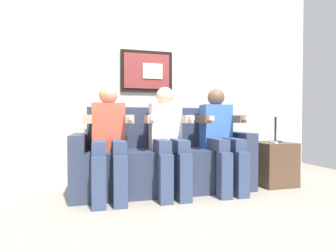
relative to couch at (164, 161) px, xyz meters
The scene contains 9 objects.
ground_plane 0.45m from the couch, 90.00° to the right, with size 5.58×5.58×0.00m, color #9E9384.
back_wall_assembly 1.08m from the couch, 90.43° to the left, with size 4.29×0.10×2.60m.
couch is the anchor object (origin of this frame).
person_on_left 0.68m from the couch, 164.11° to the right, with size 0.46×0.56×1.11m.
person_in_middle 0.34m from the couch, 90.02° to the right, with size 0.46×0.56×1.11m.
person_on_right 0.68m from the couch, 15.92° to the right, with size 0.46×0.56×1.11m.
side_table_right 1.30m from the couch, ahead, with size 0.40×0.40×0.50m.
table_lamp 1.42m from the couch, ahead, with size 0.22×0.22×0.46m.
spare_remote_on_table 1.24m from the couch, ahead, with size 0.04×0.13×0.02m, color white.
Camera 1 is at (-0.64, -2.38, 0.77)m, focal length 27.47 mm.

